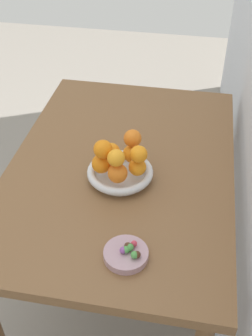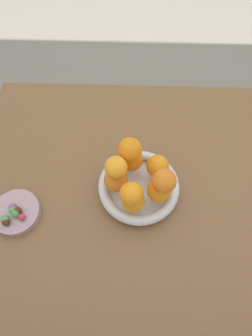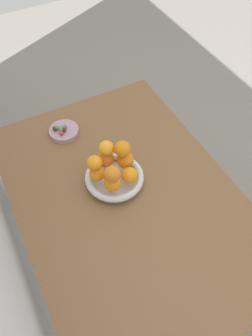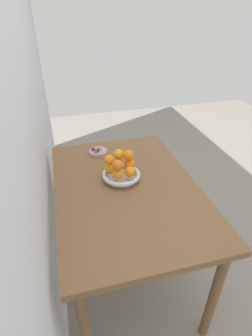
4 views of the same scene
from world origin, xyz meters
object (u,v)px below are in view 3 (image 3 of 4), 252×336
orange_6 (112,174)px  candy_dish (64,131)px  fruit_bowl (114,178)px  candy_ball_1 (55,129)px  orange_5 (106,148)px  candy_ball_5 (63,128)px  orange_0 (97,173)px  orange_4 (106,159)px  candy_ball_4 (61,133)px  candy_ball_6 (63,130)px  candy_ball_3 (62,130)px  orange_1 (112,183)px  orange_2 (130,175)px  candy_ball_2 (56,127)px  orange_7 (94,163)px  candy_ball_0 (65,127)px  orange_8 (122,149)px  orange_3 (125,160)px  dining_table (127,208)px

orange_6 → candy_dish: bearing=7.2°
fruit_bowl → candy_ball_1: size_ratio=11.00×
candy_dish → orange_5: 0.29m
orange_6 → candy_ball_5: size_ratio=2.90×
candy_ball_5 → orange_0: bearing=-176.3°
orange_4 → candy_ball_4: (0.23, 0.09, -0.04)m
fruit_bowl → orange_5: orange_5 is taller
candy_dish → orange_6: bearing=-172.8°
orange_6 → candy_ball_6: (0.36, 0.05, -0.10)m
orange_4 → candy_ball_3: size_ratio=2.94×
orange_4 → candy_ball_5: orange_4 is taller
orange_1 → orange_4: size_ratio=0.95×
candy_ball_1 → candy_ball_4: 0.04m
orange_2 → orange_4: bearing=22.1°
candy_ball_2 → fruit_bowl: bearing=-162.7°
orange_4 → orange_7: size_ratio=1.13×
orange_1 → candy_ball_1: 0.39m
orange_5 → candy_ball_1: orange_5 is taller
orange_4 → orange_7: orange_7 is taller
candy_ball_0 → candy_ball_2: (0.01, 0.03, 0.00)m
orange_1 → candy_ball_1: size_ratio=3.01×
orange_1 → orange_8: bearing=-46.3°
candy_ball_5 → candy_ball_6: size_ratio=0.96×
orange_7 → candy_ball_1: size_ratio=2.79×
orange_0 → candy_ball_1: (0.31, 0.05, -0.04)m
candy_ball_0 → candy_ball_5: (-0.00, 0.01, 0.00)m
fruit_bowl → candy_ball_6: size_ratio=10.44×
orange_3 → candy_ball_3: 0.32m
candy_dish → candy_ball_0: (0.00, -0.01, 0.02)m
candy_ball_0 → candy_ball_3: size_ratio=0.89×
fruit_bowl → candy_ball_3: size_ratio=10.23×
fruit_bowl → candy_dish: size_ratio=1.78×
orange_0 → candy_ball_2: bearing=8.0°
dining_table → candy_ball_4: bearing=15.9°
orange_2 → orange_3: (0.07, -0.02, 0.00)m
candy_ball_4 → orange_8: bearing=-151.8°
candy_ball_1 → candy_ball_0: bearing=-101.8°
orange_6 → candy_ball_4: orange_6 is taller
orange_8 → candy_ball_1: (0.30, 0.16, -0.10)m
orange_6 → candy_ball_3: size_ratio=2.72×
orange_5 → candy_ball_6: 0.28m
orange_1 → orange_3: (0.07, -0.09, 0.00)m
fruit_bowl → orange_1: size_ratio=3.65×
orange_1 → candy_ball_0: orange_1 is taller
orange_4 → orange_7: (-0.04, 0.06, 0.05)m
orange_5 → candy_ball_4: orange_5 is taller
fruit_bowl → orange_7: size_ratio=3.94×
orange_0 → orange_1: 0.07m
orange_2 → candy_ball_2: size_ratio=2.80×
dining_table → candy_ball_1: size_ratio=55.98×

